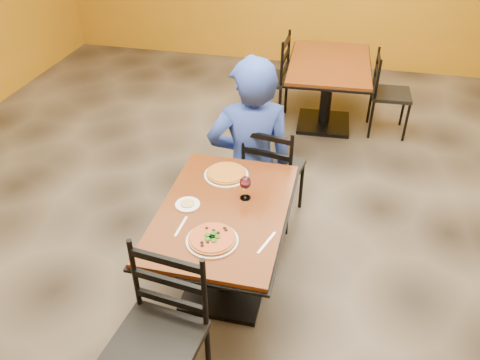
% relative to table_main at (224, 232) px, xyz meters
% --- Properties ---
extents(floor, '(7.00, 8.00, 0.01)m').
position_rel_table_main_xyz_m(floor, '(0.00, 0.50, -0.56)').
color(floor, black).
rests_on(floor, ground).
extents(table_main, '(0.83, 1.23, 0.75)m').
position_rel_table_main_xyz_m(table_main, '(0.00, 0.00, 0.00)').
color(table_main, maroon).
rests_on(table_main, floor).
extents(table_second, '(0.93, 1.33, 0.75)m').
position_rel_table_main_xyz_m(table_second, '(0.46, 2.68, 0.00)').
color(table_second, maroon).
rests_on(table_second, floor).
extents(chair_main_near, '(0.50, 0.50, 1.00)m').
position_rel_table_main_xyz_m(chair_main_near, '(-0.14, -0.89, -0.06)').
color(chair_main_near, black).
rests_on(chair_main_near, floor).
extents(chair_main_far, '(0.49, 0.49, 0.94)m').
position_rel_table_main_xyz_m(chair_main_far, '(0.18, 0.94, -0.09)').
color(chair_main_far, black).
rests_on(chair_main_far, floor).
extents(chair_second_left, '(0.46, 0.46, 0.99)m').
position_rel_table_main_xyz_m(chair_second_left, '(-0.22, 2.68, -0.06)').
color(chair_second_left, black).
rests_on(chair_second_left, floor).
extents(chair_second_right, '(0.42, 0.42, 0.89)m').
position_rel_table_main_xyz_m(chair_second_right, '(1.14, 2.68, -0.11)').
color(chair_second_right, black).
rests_on(chair_second_right, floor).
extents(diner, '(0.80, 0.65, 1.45)m').
position_rel_table_main_xyz_m(diner, '(-0.01, 0.88, 0.17)').
color(diner, navy).
rests_on(diner, floor).
extents(plate_main, '(0.31, 0.31, 0.01)m').
position_rel_table_main_xyz_m(plate_main, '(0.01, -0.31, 0.20)').
color(plate_main, white).
rests_on(plate_main, table_main).
extents(pizza_main, '(0.28, 0.28, 0.02)m').
position_rel_table_main_xyz_m(pizza_main, '(0.01, -0.31, 0.21)').
color(pizza_main, maroon).
rests_on(pizza_main, plate_main).
extents(plate_far, '(0.31, 0.31, 0.01)m').
position_rel_table_main_xyz_m(plate_far, '(-0.07, 0.37, 0.20)').
color(plate_far, white).
rests_on(plate_far, table_main).
extents(pizza_far, '(0.28, 0.28, 0.02)m').
position_rel_table_main_xyz_m(pizza_far, '(-0.07, 0.37, 0.21)').
color(pizza_far, gold).
rests_on(pizza_far, plate_far).
extents(side_plate, '(0.16, 0.16, 0.01)m').
position_rel_table_main_xyz_m(side_plate, '(-0.23, -0.01, 0.20)').
color(side_plate, white).
rests_on(side_plate, table_main).
extents(dip, '(0.09, 0.09, 0.01)m').
position_rel_table_main_xyz_m(dip, '(-0.23, -0.01, 0.21)').
color(dip, tan).
rests_on(dip, side_plate).
extents(wine_glass, '(0.08, 0.08, 0.18)m').
position_rel_table_main_xyz_m(wine_glass, '(0.11, 0.15, 0.28)').
color(wine_glass, white).
rests_on(wine_glass, table_main).
extents(fork, '(0.02, 0.19, 0.00)m').
position_rel_table_main_xyz_m(fork, '(-0.21, -0.22, 0.20)').
color(fork, silver).
rests_on(fork, table_main).
extents(knife, '(0.08, 0.20, 0.00)m').
position_rel_table_main_xyz_m(knife, '(0.33, -0.25, 0.20)').
color(knife, silver).
rests_on(knife, table_main).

